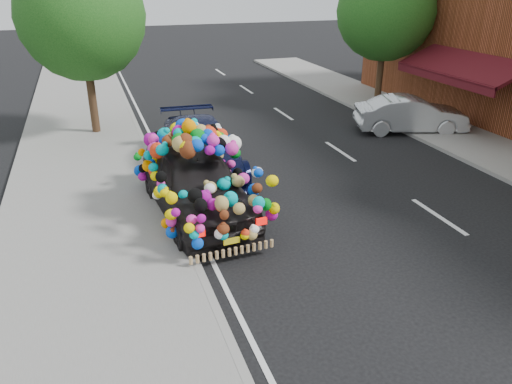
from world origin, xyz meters
The scene contains 10 objects.
ground centered at (0.00, 0.00, 0.00)m, with size 100.00×100.00×0.00m, color black.
sidewalk centered at (-4.30, 0.00, 0.06)m, with size 4.00×60.00×0.12m, color gray.
kerb centered at (-2.35, 0.00, 0.07)m, with size 0.15×60.00×0.13m, color gray.
footpath_far centered at (8.20, 3.00, 0.06)m, with size 3.00×40.00×0.12m, color gray.
lane_markings centered at (3.60, 0.00, 0.01)m, with size 6.00×50.00×0.01m, color silver, non-canonical shape.
tree_near_sidewalk centered at (-3.80, 9.50, 4.02)m, with size 4.20×4.20×6.13m.
tree_far_b centered at (8.00, 10.00, 3.89)m, with size 4.00×4.00×5.90m.
plush_art_car centered at (-1.80, 2.00, 1.16)m, with size 2.60×5.06×2.25m.
navy_sedan centered at (-1.07, 4.71, 0.71)m, with size 2.00×4.93×1.43m, color black.
silver_hatchback centered at (7.00, 6.15, 0.65)m, with size 1.37×3.92×1.29m, color silver.
Camera 1 is at (-3.95, -8.66, 5.30)m, focal length 35.00 mm.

